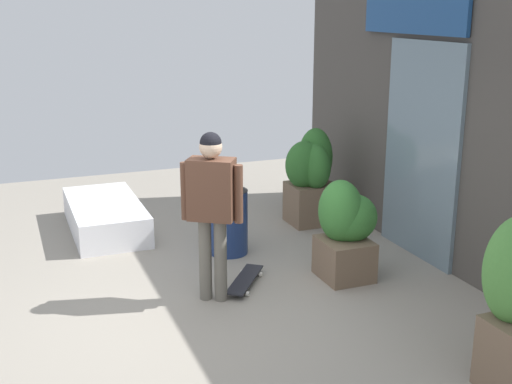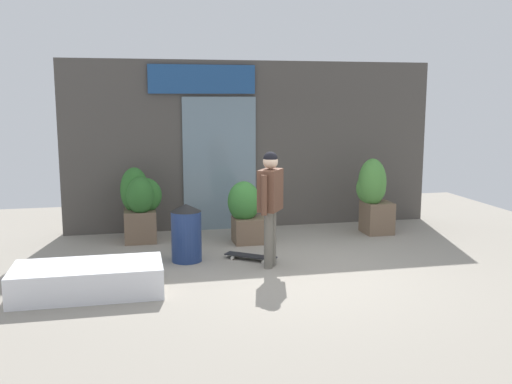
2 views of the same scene
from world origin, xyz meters
TOP-DOWN VIEW (x-y plane):
  - ground_plane at (0.00, 0.00)m, footprint 12.00×12.00m
  - building_facade at (-0.03, 3.12)m, footprint 7.22×0.31m
  - skateboarder at (-0.32, 0.30)m, footprint 0.46×0.55m
  - skateboard at (-0.54, 0.72)m, footprint 0.79×0.66m
  - planter_box_left at (-0.38, 1.84)m, footprint 0.67×0.65m
  - planter_box_mid at (-2.21, 2.32)m, footprint 0.72×0.71m
  - trash_bin at (-1.52, 0.88)m, footprint 0.48×0.48m
  - snow_ledge at (-2.92, -0.39)m, footprint 1.90×0.90m

SIDE VIEW (x-z plane):
  - ground_plane at x=0.00m, z-range 0.00..0.00m
  - skateboard at x=-0.54m, z-range 0.02..0.10m
  - snow_ledge at x=-2.92m, z-range 0.00..0.40m
  - trash_bin at x=-1.52m, z-range 0.00..0.91m
  - planter_box_left at x=-0.38m, z-range 0.03..1.12m
  - planter_box_mid at x=-2.21m, z-range 0.04..1.36m
  - skateboarder at x=-0.32m, z-range 0.21..1.96m
  - building_facade at x=-0.03m, z-range 0.00..3.23m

